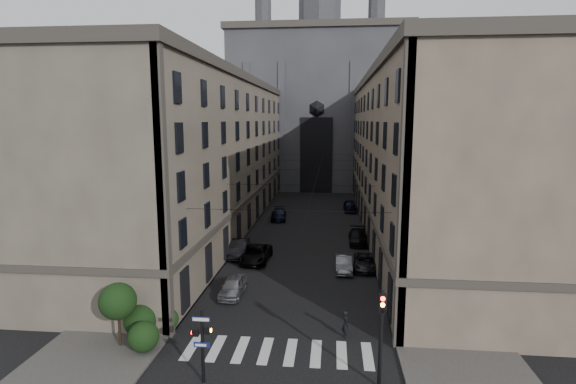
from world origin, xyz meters
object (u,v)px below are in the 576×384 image
(traffic_light_right, at_px, (381,327))
(car_left_midnear, at_px, (239,248))
(car_right_far, at_px, (350,206))
(car_right_midfar, at_px, (358,237))
(car_right_near, at_px, (344,264))
(car_left_midfar, at_px, (256,254))
(car_left_near, at_px, (233,287))
(pedestrian, at_px, (345,324))
(car_right_midnear, at_px, (366,262))
(car_left_far, at_px, (279,214))
(gothic_tower, at_px, (319,99))
(pedestrian_signal_left, at_px, (202,341))

(traffic_light_right, bearing_deg, car_left_midnear, 118.94)
(traffic_light_right, distance_m, car_right_far, 45.06)
(car_right_midfar, bearing_deg, car_right_near, -100.64)
(traffic_light_right, height_order, car_left_midfar, traffic_light_right)
(car_left_midnear, relative_size, car_right_near, 1.17)
(car_left_near, height_order, pedestrian, pedestrian)
(car_left_midfar, relative_size, car_right_midfar, 1.06)
(car_right_midnear, bearing_deg, car_left_midfar, 177.45)
(car_left_midfar, height_order, car_right_midfar, car_left_midfar)
(car_right_midnear, bearing_deg, car_right_midfar, 94.90)
(car_left_far, bearing_deg, car_left_near, -95.57)
(car_left_midnear, relative_size, car_right_far, 1.04)
(gothic_tower, relative_size, car_left_far, 11.57)
(car_left_midnear, height_order, car_right_far, car_left_midnear)
(car_right_far, bearing_deg, pedestrian, -94.41)
(traffic_light_right, xyz_separation_m, car_left_midnear, (-11.80, 21.34, -2.47))
(car_left_midnear, height_order, car_right_midfar, car_left_midnear)
(car_right_far, bearing_deg, car_right_midfar, -91.08)
(pedestrian_signal_left, xyz_separation_m, car_left_near, (-1.04, 11.70, -1.62))
(pedestrian_signal_left, distance_m, car_right_midfar, 29.33)
(car_left_midnear, bearing_deg, car_left_far, 79.98)
(pedestrian_signal_left, bearing_deg, car_left_midnear, 97.04)
(car_left_near, height_order, car_left_midnear, car_left_midnear)
(traffic_light_right, relative_size, car_right_near, 1.23)
(gothic_tower, bearing_deg, car_right_far, -78.36)
(car_left_midnear, bearing_deg, pedestrian, -60.87)
(pedestrian, bearing_deg, car_right_near, -22.14)
(pedestrian_signal_left, height_order, car_left_far, pedestrian_signal_left)
(car_left_far, xyz_separation_m, pedestrian, (8.21, -33.03, 0.15))
(gothic_tower, height_order, car_right_far, gothic_tower)
(gothic_tower, height_order, pedestrian, gothic_tower)
(car_left_midnear, bearing_deg, pedestrian_signal_left, -86.27)
(gothic_tower, xyz_separation_m, car_left_far, (-4.20, -34.73, -17.07))
(traffic_light_right, bearing_deg, car_right_midnear, 88.16)
(traffic_light_right, bearing_deg, gothic_tower, 94.38)
(car_left_far, distance_m, car_right_near, 22.08)
(car_right_midfar, distance_m, pedestrian, 22.09)
(car_left_near, distance_m, car_left_far, 27.03)
(traffic_light_right, xyz_separation_m, car_right_midnear, (0.60, 18.67, -2.64))
(gothic_tower, distance_m, car_left_far, 38.92)
(car_right_far, bearing_deg, car_right_near, -95.19)
(car_left_midfar, distance_m, car_left_far, 18.50)
(car_left_near, bearing_deg, car_left_midfar, 89.24)
(gothic_tower, distance_m, pedestrian, 69.96)
(car_right_far, bearing_deg, pedestrian_signal_left, -103.42)
(pedestrian, bearing_deg, car_right_midfar, -26.48)
(car_left_midnear, xyz_separation_m, car_left_far, (2.00, 16.97, -0.09))
(gothic_tower, xyz_separation_m, traffic_light_right, (5.60, -73.04, -14.51))
(car_left_far, bearing_deg, pedestrian_signal_left, -93.81)
(car_right_midfar, bearing_deg, car_right_far, 91.12)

